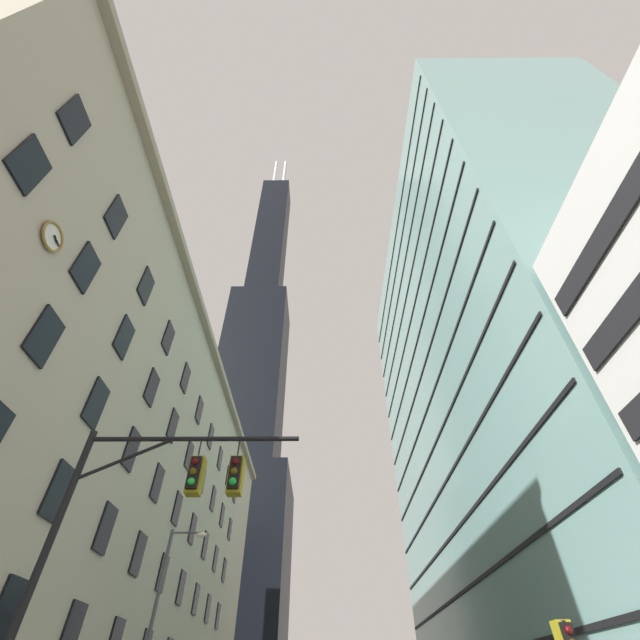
{
  "coord_description": "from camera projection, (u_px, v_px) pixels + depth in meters",
  "views": [
    {
      "loc": [
        0.03,
        -9.27,
        1.86
      ],
      "look_at": [
        -0.1,
        12.9,
        22.37
      ],
      "focal_mm": 23.05,
      "sensor_mm": 36.0,
      "label": 1
    }
  ],
  "objects": [
    {
      "name": "station_building",
      "position": [
        98.0,
        494.0,
        33.0
      ],
      "size": [
        14.82,
        60.69,
        28.06
      ],
      "color": "#B2A88E",
      "rests_on": "ground"
    },
    {
      "name": "dark_skyscraper",
      "position": [
        247.0,
        415.0,
        99.67
      ],
      "size": [
        22.97,
        22.97,
        182.85
      ],
      "color": "black",
      "rests_on": "ground"
    },
    {
      "name": "glass_office_midrise",
      "position": [
        507.0,
        376.0,
        45.44
      ],
      "size": [
        19.18,
        46.66,
        56.39
      ],
      "color": "gray",
      "rests_on": "ground"
    },
    {
      "name": "traffic_signal_mast",
      "position": [
        152.0,
        510.0,
        10.91
      ],
      "size": [
        6.4,
        0.63,
        7.67
      ],
      "color": "black",
      "rests_on": "sidewalk_left"
    },
    {
      "name": "street_lamppost",
      "position": [
        160.0,
        608.0,
        19.71
      ],
      "size": [
        1.97,
        0.32,
        8.41
      ],
      "color": "#47474C",
      "rests_on": "sidewalk_left"
    }
  ]
}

